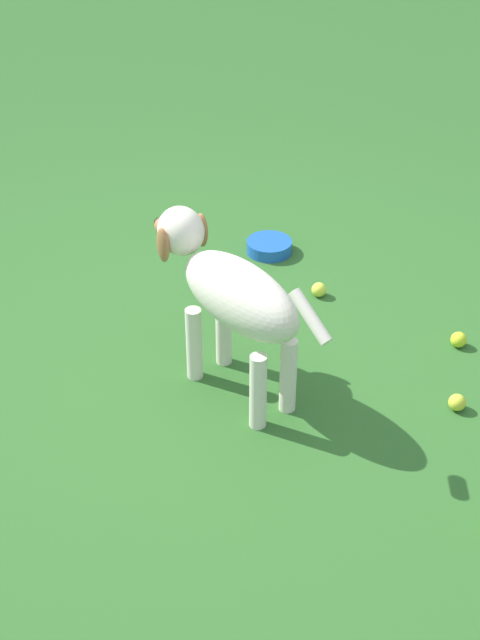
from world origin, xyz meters
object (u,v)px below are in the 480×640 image
object	(u,v)px
tennis_ball_0	(319,290)
tennis_ball_3	(457,402)
tennis_ball_1	(459,340)
water_bowl	(269,247)
dog	(230,292)

from	to	relation	value
tennis_ball_0	tennis_ball_3	distance (m)	0.91
tennis_ball_3	tennis_ball_0	bearing A→B (deg)	173.52
tennis_ball_1	water_bowl	xyz separation A→B (m)	(-1.08, -0.14, -0.00)
tennis_ball_1	tennis_ball_3	xyz separation A→B (m)	(0.27, -0.31, 0.00)
tennis_ball_0	water_bowl	bearing A→B (deg)	171.36
tennis_ball_1	water_bowl	world-z (taller)	tennis_ball_1
dog	tennis_ball_3	distance (m)	0.95
tennis_ball_3	water_bowl	size ratio (longest dim) A/B	0.30
water_bowl	dog	bearing A→B (deg)	-46.68
tennis_ball_3	water_bowl	world-z (taller)	tennis_ball_3
dog	tennis_ball_3	xyz separation A→B (m)	(0.63, 0.59, -0.40)
tennis_ball_0	tennis_ball_3	world-z (taller)	same
dog	water_bowl	xyz separation A→B (m)	(-0.72, 0.76, -0.40)
tennis_ball_0	water_bowl	distance (m)	0.45
dog	tennis_ball_0	bearing A→B (deg)	-71.06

